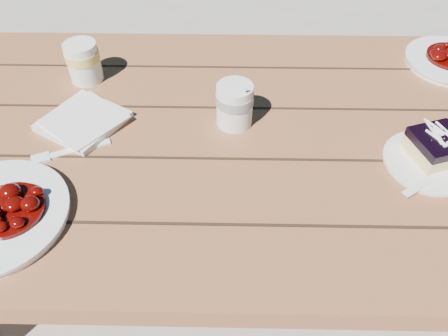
{
  "coord_description": "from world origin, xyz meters",
  "views": [
    {
      "loc": [
        -0.04,
        -0.69,
        1.36
      ],
      "look_at": [
        -0.05,
        -0.16,
        0.81
      ],
      "focal_mm": 35.0,
      "sensor_mm": 36.0,
      "label": 1
    }
  ],
  "objects_px": {
    "dessert_plate": "(429,163)",
    "coffee_cup": "(235,105)",
    "picnic_table": "(245,183)",
    "second_cup": "(84,62)",
    "blueberry_cake": "(437,146)"
  },
  "relations": [
    {
      "from": "coffee_cup",
      "to": "second_cup",
      "type": "bearing_deg",
      "value": 156.37
    },
    {
      "from": "picnic_table",
      "to": "second_cup",
      "type": "xyz_separation_m",
      "value": [
        -0.38,
        0.18,
        0.21
      ]
    },
    {
      "from": "dessert_plate",
      "to": "blueberry_cake",
      "type": "distance_m",
      "value": 0.04
    },
    {
      "from": "dessert_plate",
      "to": "second_cup",
      "type": "xyz_separation_m",
      "value": [
        -0.73,
        0.27,
        0.04
      ]
    },
    {
      "from": "dessert_plate",
      "to": "coffee_cup",
      "type": "height_order",
      "value": "coffee_cup"
    },
    {
      "from": "coffee_cup",
      "to": "picnic_table",
      "type": "bearing_deg",
      "value": -46.7
    },
    {
      "from": "coffee_cup",
      "to": "blueberry_cake",
      "type": "bearing_deg",
      "value": -14.96
    },
    {
      "from": "dessert_plate",
      "to": "coffee_cup",
      "type": "distance_m",
      "value": 0.4
    },
    {
      "from": "dessert_plate",
      "to": "blueberry_cake",
      "type": "bearing_deg",
      "value": 56.31
    },
    {
      "from": "blueberry_cake",
      "to": "coffee_cup",
      "type": "distance_m",
      "value": 0.4
    },
    {
      "from": "blueberry_cake",
      "to": "coffee_cup",
      "type": "height_order",
      "value": "coffee_cup"
    },
    {
      "from": "blueberry_cake",
      "to": "second_cup",
      "type": "bearing_deg",
      "value": 142.63
    },
    {
      "from": "dessert_plate",
      "to": "coffee_cup",
      "type": "xyz_separation_m",
      "value": [
        -0.38,
        0.12,
        0.04
      ]
    },
    {
      "from": "second_cup",
      "to": "picnic_table",
      "type": "bearing_deg",
      "value": -25.9
    },
    {
      "from": "picnic_table",
      "to": "dessert_plate",
      "type": "distance_m",
      "value": 0.4
    }
  ]
}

